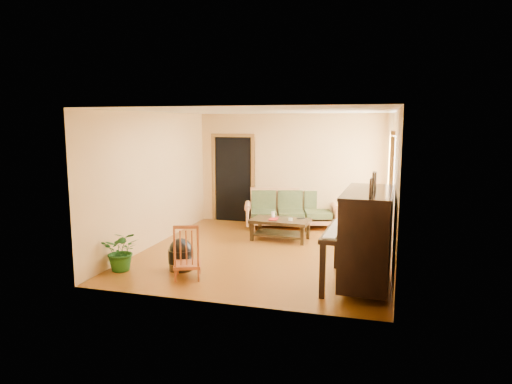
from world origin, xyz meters
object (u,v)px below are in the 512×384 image
(piano, at_px, (367,239))
(red_chair, at_px, (187,251))
(footstool, at_px, (181,258))
(ceramic_crock, at_px, (369,225))
(sofa, at_px, (291,209))
(coffee_table, at_px, (280,230))
(potted_plant, at_px, (122,251))
(armchair, at_px, (367,229))

(piano, xyz_separation_m, red_chair, (-2.68, -0.40, -0.28))
(footstool, height_order, red_chair, red_chair)
(red_chair, height_order, ceramic_crock, red_chair)
(sofa, height_order, ceramic_crock, sofa)
(piano, height_order, footstool, piano)
(coffee_table, distance_m, potted_plant, 3.33)
(sofa, height_order, armchair, sofa)
(coffee_table, xyz_separation_m, footstool, (-1.14, -2.33, -0.02))
(coffee_table, xyz_separation_m, ceramic_crock, (1.74, 1.33, -0.09))
(coffee_table, height_order, armchair, armchair)
(potted_plant, bearing_deg, footstool, 17.64)
(piano, xyz_separation_m, ceramic_crock, (-0.06, 3.60, -0.59))
(sofa, bearing_deg, coffee_table, -104.99)
(sofa, xyz_separation_m, footstool, (-1.13, -3.47, -0.24))
(ceramic_crock, bearing_deg, armchair, -90.19)
(coffee_table, height_order, footstool, coffee_table)
(coffee_table, distance_m, footstool, 2.60)
(sofa, relative_size, coffee_table, 1.73)
(red_chair, height_order, potted_plant, red_chair)
(potted_plant, bearing_deg, red_chair, -2.53)
(armchair, bearing_deg, red_chair, -139.74)
(sofa, xyz_separation_m, piano, (1.82, -3.41, 0.27))
(red_chair, bearing_deg, sofa, 57.03)
(armchair, relative_size, footstool, 2.02)
(sofa, relative_size, red_chair, 2.36)
(piano, distance_m, red_chair, 2.72)
(sofa, relative_size, potted_plant, 3.08)
(footstool, bearing_deg, piano, 1.16)
(potted_plant, bearing_deg, ceramic_crock, 46.13)
(piano, relative_size, red_chair, 1.85)
(armchair, xyz_separation_m, ceramic_crock, (0.01, 1.68, -0.29))
(armchair, bearing_deg, piano, -89.35)
(red_chair, relative_size, ceramic_crock, 3.56)
(sofa, xyz_separation_m, coffee_table, (0.01, -1.14, -0.22))
(armchair, relative_size, red_chair, 0.96)
(piano, distance_m, ceramic_crock, 3.65)
(sofa, xyz_separation_m, armchair, (1.75, -1.49, -0.02))
(coffee_table, bearing_deg, footstool, -116.13)
(armchair, bearing_deg, potted_plant, -150.47)
(potted_plant, bearing_deg, coffee_table, 51.95)
(piano, bearing_deg, potted_plant, -172.41)
(armchair, bearing_deg, coffee_table, 167.19)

